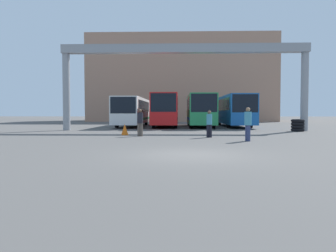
{
  "coord_description": "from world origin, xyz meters",
  "views": [
    {
      "loc": [
        -0.44,
        -11.7,
        1.54
      ],
      "look_at": [
        -1.38,
        17.07,
        0.3
      ],
      "focal_mm": 35.0,
      "sensor_mm": 36.0,
      "label": 1
    }
  ],
  "objects": [
    {
      "name": "ground_plane",
      "position": [
        0.0,
        0.0,
        0.0
      ],
      "size": [
        200.0,
        200.0,
        0.0
      ],
      "primitive_type": "plane",
      "color": "#514F4C"
    },
    {
      "name": "building_backdrop",
      "position": [
        0.0,
        45.02,
        6.94
      ],
      "size": [
        30.26,
        12.0,
        13.89
      ],
      "color": "tan",
      "rests_on": "ground"
    },
    {
      "name": "overhead_gantry",
      "position": [
        0.0,
        15.45,
        5.72
      ],
      "size": [
        20.28,
        0.8,
        7.09
      ],
      "color": "gray",
      "rests_on": "ground"
    },
    {
      "name": "bus_slot_0",
      "position": [
        -5.36,
        23.22,
        1.72
      ],
      "size": [
        2.51,
        12.32,
        2.98
      ],
      "color": "silver",
      "rests_on": "ground"
    },
    {
      "name": "bus_slot_1",
      "position": [
        -1.79,
        22.92,
        1.9
      ],
      "size": [
        2.5,
        11.71,
        3.3
      ],
      "color": "red",
      "rests_on": "ground"
    },
    {
      "name": "bus_slot_2",
      "position": [
        1.79,
        22.34,
        1.87
      ],
      "size": [
        2.54,
        10.57,
        3.25
      ],
      "color": "#268C4C",
      "rests_on": "ground"
    },
    {
      "name": "bus_slot_3",
      "position": [
        5.36,
        23.09,
        1.84
      ],
      "size": [
        2.48,
        12.06,
        3.19
      ],
      "color": "#1959A5",
      "rests_on": "ground"
    },
    {
      "name": "pedestrian_far_center",
      "position": [
        -2.89,
        8.96,
        0.91
      ],
      "size": [
        0.36,
        0.36,
        1.72
      ],
      "rotation": [
        0.0,
        0.0,
        6.12
      ],
      "color": "brown",
      "rests_on": "ground"
    },
    {
      "name": "pedestrian_mid_right",
      "position": [
        1.41,
        8.09,
        0.86
      ],
      "size": [
        0.34,
        0.34,
        1.62
      ],
      "rotation": [
        0.0,
        0.0,
        2.91
      ],
      "color": "black",
      "rests_on": "ground"
    },
    {
      "name": "pedestrian_mid_left",
      "position": [
        3.2,
        5.62,
        0.94
      ],
      "size": [
        0.37,
        0.37,
        1.78
      ],
      "rotation": [
        0.0,
        0.0,
        1.83
      ],
      "color": "navy",
      "rests_on": "ground"
    },
    {
      "name": "traffic_cone",
      "position": [
        -4.04,
        9.95,
        0.37
      ],
      "size": [
        0.48,
        0.48,
        0.74
      ],
      "color": "orange",
      "rests_on": "ground"
    },
    {
      "name": "tire_stack",
      "position": [
        9.01,
        14.55,
        0.48
      ],
      "size": [
        1.04,
        1.04,
        0.96
      ],
      "color": "black",
      "rests_on": "ground"
    }
  ]
}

